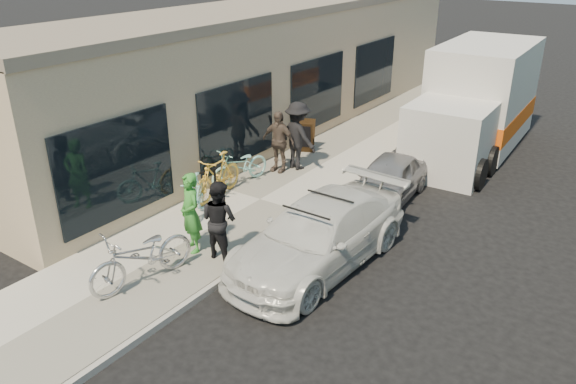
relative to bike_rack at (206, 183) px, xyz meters
The scene contains 17 objects.
ground 3.72m from the bike_rack, 35.52° to the right, with size 120.00×120.00×0.00m, color black.
sidewalk 1.43m from the bike_rack, 41.84° to the left, with size 3.00×34.00×0.15m, color #B1AC9F.
curb 2.74m from the bike_rack, 19.09° to the left, with size 0.12×34.00×0.13m, color #A09B92.
storefront 6.46m from the bike_rack, 111.11° to the left, with size 3.60×20.00×4.22m.
bike_rack is the anchor object (origin of this frame).
sandwich_board 4.41m from the bike_rack, 90.52° to the left, with size 0.76×0.77×0.95m.
sedan_white 3.72m from the bike_rack, 10.55° to the right, with size 2.16×4.72×1.38m.
sedan_silver 4.52m from the bike_rack, 40.38° to the left, with size 1.32×3.27×1.12m, color gray.
moving_truck 8.94m from the bike_rack, 63.83° to the left, with size 2.68×6.59×3.19m.
tandem_bike 3.63m from the bike_rack, 66.25° to the right, with size 0.75×2.14×1.12m, color silver.
woman_rider 2.36m from the bike_rack, 54.56° to the right, with size 0.62×0.41×1.70m, color #32872D.
man_standing 2.68m from the bike_rack, 41.55° to the right, with size 0.80×0.62×1.64m, color black.
cruiser_bike_a 0.75m from the bike_rack, 67.03° to the right, with size 0.45×1.60×0.96m, color #96E0D4.
cruiser_bike_b 1.39m from the bike_rack, 92.72° to the left, with size 0.64×1.82×0.96m, color #96E0D4.
cruiser_bike_c 0.40m from the bike_rack, 86.08° to the left, with size 0.52×1.84×1.11m, color gold.
bystander_a 3.23m from the bike_rack, 79.88° to the left, with size 1.23×0.71×1.90m, color black.
bystander_b 2.72m from the bike_rack, 84.97° to the left, with size 1.00×0.42×1.71m, color #4F4138.
Camera 1 is at (5.80, -7.00, 6.02)m, focal length 35.00 mm.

